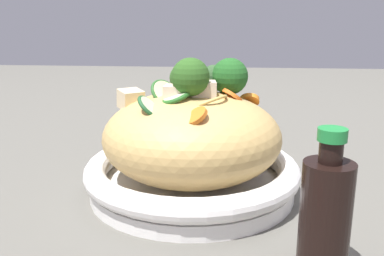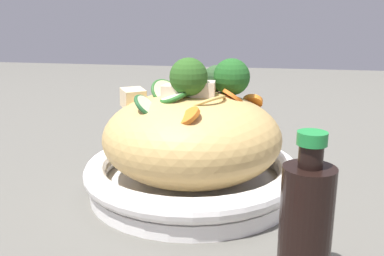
% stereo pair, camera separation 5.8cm
% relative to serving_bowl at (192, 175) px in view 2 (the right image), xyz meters
% --- Properties ---
extents(ground_plane, '(3.00, 3.00, 0.00)m').
position_rel_serving_bowl_xyz_m(ground_plane, '(0.00, 0.00, -0.03)').
color(ground_plane, '#59574F').
extents(serving_bowl, '(0.30, 0.30, 0.05)m').
position_rel_serving_bowl_xyz_m(serving_bowl, '(0.00, 0.00, 0.00)').
color(serving_bowl, white).
rests_on(serving_bowl, ground_plane).
extents(noodle_heap, '(0.24, 0.24, 0.13)m').
position_rel_serving_bowl_xyz_m(noodle_heap, '(-0.00, -0.00, 0.06)').
color(noodle_heap, tan).
rests_on(noodle_heap, serving_bowl).
extents(broccoli_florets, '(0.18, 0.13, 0.08)m').
position_rel_serving_bowl_xyz_m(broccoli_florets, '(0.03, -0.01, 0.13)').
color(broccoli_florets, '#95B06F').
rests_on(broccoli_florets, serving_bowl).
extents(carrot_coins, '(0.15, 0.11, 0.04)m').
position_rel_serving_bowl_xyz_m(carrot_coins, '(0.00, -0.04, 0.11)').
color(carrot_coins, orange).
rests_on(carrot_coins, serving_bowl).
extents(zucchini_slices, '(0.10, 0.07, 0.04)m').
position_rel_serving_bowl_xyz_m(zucchini_slices, '(-0.03, 0.03, 0.11)').
color(zucchini_slices, beige).
rests_on(zucchini_slices, serving_bowl).
extents(chicken_chunks, '(0.13, 0.14, 0.04)m').
position_rel_serving_bowl_xyz_m(chicken_chunks, '(0.01, 0.02, 0.11)').
color(chicken_chunks, beige).
rests_on(chicken_chunks, serving_bowl).
extents(soy_sauce_bottle, '(0.05, 0.05, 0.15)m').
position_rel_serving_bowl_xyz_m(soy_sauce_bottle, '(-0.19, -0.14, 0.04)').
color(soy_sauce_bottle, black).
rests_on(soy_sauce_bottle, ground_plane).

